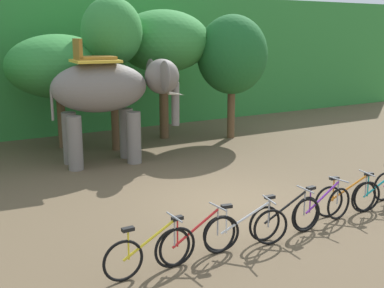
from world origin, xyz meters
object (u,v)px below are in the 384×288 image
Objects in this scene: bike_red at (197,240)px; bike_white at (246,229)px; tree_far_right at (163,42)px; bike_purple at (323,207)px; tree_center at (112,33)px; bike_yellow at (151,252)px; tree_far_left at (232,55)px; bike_black at (286,218)px; bike_orange at (348,198)px; bike_teal at (381,193)px; elephant at (111,92)px; tree_center_right at (58,67)px.

bike_red is 1.04m from bike_white.
bike_purple is at bearing -96.85° from tree_far_right.
tree_center is 2.98× the size of bike_yellow.
bike_black is (-4.41, -8.14, -2.75)m from tree_far_left.
tree_far_left is 2.75× the size of bike_white.
tree_center is 9.25m from bike_black.
tree_far_right is at bearing 150.04° from tree_far_left.
bike_teal is (0.91, -0.13, 0.00)m from bike_orange.
bike_white is at bearing -123.45° from tree_far_left.
bike_black is (0.82, -7.05, -1.82)m from elephant.
tree_center_right is at bearing 173.11° from tree_far_right.
tree_far_right is 2.80× the size of bike_black.
bike_yellow is 1.00× the size of bike_purple.
bike_teal is (3.03, -8.48, -3.54)m from tree_center.
tree_center is 9.27m from bike_purple.
bike_red is 4.93m from bike_teal.
bike_red is 1.00× the size of bike_black.
tree_center is at bearing 104.25° from bike_orange.
bike_red is (-0.44, -9.87, -2.44)m from tree_center_right.
tree_far_right is at bearing -6.89° from tree_center_right.
tree_far_left is 2.70× the size of bike_purple.
bike_teal is at bearing 0.68° from bike_red.
bike_yellow is 1.00× the size of bike_red.
bike_teal is at bearing 0.86° from bike_yellow.
bike_white is at bearing -175.24° from bike_orange.
tree_far_right is 4.08m from elephant.
bike_black is 2.89m from bike_teal.
elephant is at bearing 96.62° from bike_black.
tree_center is 2.98× the size of bike_black.
bike_black is 1.00× the size of bike_purple.
bike_white is 0.98× the size of bike_black.
tree_far_right is 2.80× the size of bike_purple.
bike_yellow and bike_purple have the same top height.
bike_white is (1.95, -0.03, 0.00)m from bike_yellow.
tree_center is at bearing -42.54° from tree_center_right.
tree_far_right is 10.20m from bike_black.
bike_black is at bearing -118.44° from tree_far_left.
bike_yellow and bike_black have the same top height.
tree_center reaches higher than bike_red.
bike_white is at bearing -95.74° from tree_center.
bike_orange is at bearing -91.33° from tree_far_right.
bike_yellow is at bearing -179.59° from bike_black.
tree_far_left is at bearing -29.96° from tree_far_right.
tree_center_right is 11.06m from bike_teal.
tree_far_right is (2.33, 0.88, -0.31)m from tree_center.
bike_black is at bearing -89.08° from tree_center.
bike_yellow is 4.02m from bike_purple.
bike_red is 2.04m from bike_black.
bike_black is (1.00, 0.05, 0.00)m from bike_white.
bike_red is at bearing 179.77° from bike_black.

